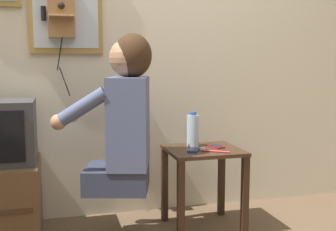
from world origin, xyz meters
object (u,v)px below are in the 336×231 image
at_px(person, 124,116).
at_px(wall_phone_antique, 61,10).
at_px(water_bottle, 193,130).
at_px(cell_phone_spare, 216,146).
at_px(cell_phone_held, 194,150).
at_px(wall_mirror, 65,0).
at_px(toothbrush, 213,151).

distance_m(person, wall_phone_antique, 0.84).
xyz_separation_m(wall_phone_antique, water_bottle, (0.80, -0.26, -0.77)).
relative_size(cell_phone_spare, water_bottle, 0.60).
bearing_deg(water_bottle, cell_phone_held, -105.96).
bearing_deg(cell_phone_spare, person, 175.08).
bearing_deg(wall_phone_antique, cell_phone_held, -28.36).
relative_size(person, cell_phone_spare, 6.70).
bearing_deg(wall_phone_antique, water_bottle, -18.05).
xyz_separation_m(person, water_bottle, (0.48, 0.18, -0.13)).
relative_size(person, wall_phone_antique, 1.20).
bearing_deg(cell_phone_spare, water_bottle, 135.56).
relative_size(wall_phone_antique, wall_mirror, 1.10).
bearing_deg(toothbrush, person, 119.86).
bearing_deg(person, cell_phone_held, -70.47).
height_order(wall_phone_antique, cell_phone_spare, wall_phone_antique).
bearing_deg(wall_mirror, person, -58.44).
relative_size(wall_mirror, cell_phone_spare, 5.09).
bearing_deg(water_bottle, wall_mirror, 158.56).
bearing_deg(wall_mirror, cell_phone_spare, -22.73).
relative_size(wall_mirror, cell_phone_held, 5.01).
bearing_deg(toothbrush, wall_mirror, 91.47).
xyz_separation_m(wall_mirror, cell_phone_held, (0.73, -0.45, -0.94)).
relative_size(person, water_bottle, 4.03).
height_order(wall_mirror, cell_phone_held, wall_mirror).
bearing_deg(cell_phone_held, water_bottle, 104.69).
distance_m(person, water_bottle, 0.53).
xyz_separation_m(wall_phone_antique, toothbrush, (0.86, -0.47, -0.86)).
bearing_deg(toothbrush, cell_phone_spare, 5.26).
height_order(wall_mirror, cell_phone_spare, wall_mirror).
relative_size(cell_phone_held, toothbrush, 0.88).
xyz_separation_m(cell_phone_held, cell_phone_spare, (0.17, 0.07, 0.00)).
xyz_separation_m(cell_phone_held, toothbrush, (0.10, -0.06, 0.00)).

